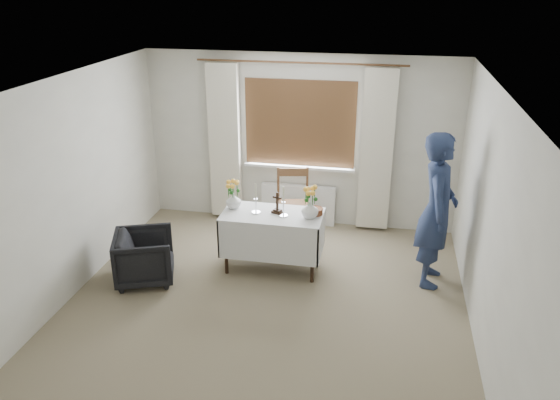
{
  "coord_description": "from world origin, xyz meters",
  "views": [
    {
      "loc": [
        1.19,
        -4.98,
        3.5
      ],
      "look_at": [
        0.05,
        0.8,
        1.04
      ],
      "focal_mm": 35.0,
      "sensor_mm": 36.0,
      "label": 1
    }
  ],
  "objects_px": {
    "wooden_cross": "(277,203)",
    "flower_vase_left": "(234,201)",
    "flower_vase_right": "(310,209)",
    "armchair": "(145,257)",
    "altar_table": "(273,241)",
    "person": "(437,210)",
    "wooden_chair": "(293,207)"
  },
  "relations": [
    {
      "from": "wooden_cross",
      "to": "flower_vase_left",
      "type": "xyz_separation_m",
      "value": [
        -0.57,
        0.05,
        -0.04
      ]
    },
    {
      "from": "flower_vase_right",
      "to": "armchair",
      "type": "bearing_deg",
      "value": -163.89
    },
    {
      "from": "altar_table",
      "to": "armchair",
      "type": "relative_size",
      "value": 1.8
    },
    {
      "from": "person",
      "to": "flower_vase_left",
      "type": "height_order",
      "value": "person"
    },
    {
      "from": "flower_vase_right",
      "to": "wooden_chair",
      "type": "bearing_deg",
      "value": 112.76
    },
    {
      "from": "wooden_cross",
      "to": "flower_vase_right",
      "type": "bearing_deg",
      "value": 11.99
    },
    {
      "from": "altar_table",
      "to": "wooden_cross",
      "type": "relative_size",
      "value": 4.52
    },
    {
      "from": "altar_table",
      "to": "wooden_cross",
      "type": "height_order",
      "value": "wooden_cross"
    },
    {
      "from": "wooden_chair",
      "to": "person",
      "type": "relative_size",
      "value": 0.54
    },
    {
      "from": "person",
      "to": "wooden_cross",
      "type": "xyz_separation_m",
      "value": [
        -1.89,
        -0.05,
        -0.04
      ]
    },
    {
      "from": "wooden_chair",
      "to": "armchair",
      "type": "distance_m",
      "value": 2.12
    },
    {
      "from": "flower_vase_left",
      "to": "flower_vase_right",
      "type": "xyz_separation_m",
      "value": [
        0.98,
        -0.11,
        0.01
      ]
    },
    {
      "from": "wooden_cross",
      "to": "flower_vase_right",
      "type": "height_order",
      "value": "wooden_cross"
    },
    {
      "from": "altar_table",
      "to": "person",
      "type": "height_order",
      "value": "person"
    },
    {
      "from": "person",
      "to": "flower_vase_right",
      "type": "distance_m",
      "value": 1.49
    },
    {
      "from": "wooden_cross",
      "to": "flower_vase_left",
      "type": "distance_m",
      "value": 0.57
    },
    {
      "from": "person",
      "to": "flower_vase_right",
      "type": "relative_size",
      "value": 8.71
    },
    {
      "from": "person",
      "to": "flower_vase_right",
      "type": "height_order",
      "value": "person"
    },
    {
      "from": "altar_table",
      "to": "wooden_cross",
      "type": "xyz_separation_m",
      "value": [
        0.05,
        0.03,
        0.52
      ]
    },
    {
      "from": "altar_table",
      "to": "flower_vase_right",
      "type": "xyz_separation_m",
      "value": [
        0.47,
        -0.03,
        0.49
      ]
    },
    {
      "from": "person",
      "to": "flower_vase_right",
      "type": "bearing_deg",
      "value": 99.18
    },
    {
      "from": "wooden_chair",
      "to": "armchair",
      "type": "xyz_separation_m",
      "value": [
        -1.58,
        -1.4,
        -0.2
      ]
    },
    {
      "from": "person",
      "to": "wooden_chair",
      "type": "bearing_deg",
      "value": 73.21
    },
    {
      "from": "flower_vase_left",
      "to": "flower_vase_right",
      "type": "relative_size",
      "value": 0.92
    },
    {
      "from": "altar_table",
      "to": "flower_vase_left",
      "type": "relative_size",
      "value": 6.26
    },
    {
      "from": "armchair",
      "to": "flower_vase_left",
      "type": "distance_m",
      "value": 1.28
    },
    {
      "from": "wooden_chair",
      "to": "person",
      "type": "xyz_separation_m",
      "value": [
        1.83,
        -0.73,
        0.43
      ]
    },
    {
      "from": "flower_vase_left",
      "to": "wooden_cross",
      "type": "bearing_deg",
      "value": -4.55
    },
    {
      "from": "armchair",
      "to": "flower_vase_right",
      "type": "bearing_deg",
      "value": -94.61
    },
    {
      "from": "altar_table",
      "to": "flower_vase_left",
      "type": "distance_m",
      "value": 0.71
    },
    {
      "from": "wooden_cross",
      "to": "person",
      "type": "bearing_deg",
      "value": 21.83
    },
    {
      "from": "wooden_cross",
      "to": "flower_vase_right",
      "type": "xyz_separation_m",
      "value": [
        0.41,
        -0.06,
        -0.03
      ]
    }
  ]
}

